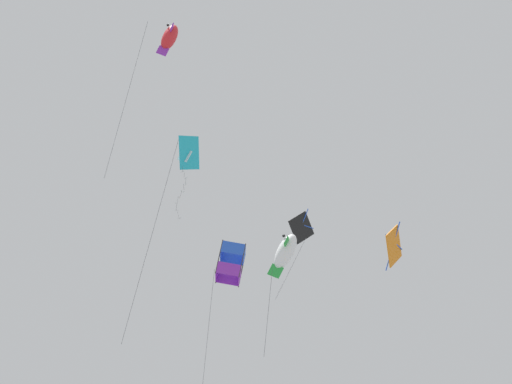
# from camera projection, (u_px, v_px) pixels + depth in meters

# --- Properties ---
(kite_diamond_far_centre) EXTENTS (2.39, 1.25, 5.35)m
(kite_diamond_far_centre) POSITION_uv_depth(u_px,v_px,m) (301.00, 228.00, 43.27)
(kite_diamond_far_centre) COLOR black
(kite_diamond_highest) EXTENTS (1.25, 1.33, 1.97)m
(kite_diamond_highest) POSITION_uv_depth(u_px,v_px,m) (394.00, 246.00, 30.09)
(kite_diamond_highest) COLOR orange
(kite_delta_near_left) EXTENTS (2.95, 2.82, 9.50)m
(kite_delta_near_left) POSITION_uv_depth(u_px,v_px,m) (188.00, 154.00, 35.90)
(kite_delta_near_left) COLOR #1EB2C6
(kite_box_low_drifter) EXTENTS (1.98, 1.85, 8.54)m
(kite_box_low_drifter) POSITION_uv_depth(u_px,v_px,m) (231.00, 264.00, 39.56)
(kite_box_low_drifter) COLOR blue
(kite_fish_mid_left) EXTENTS (1.68, 1.44, 5.52)m
(kite_fish_mid_left) POSITION_uv_depth(u_px,v_px,m) (285.00, 252.00, 34.28)
(kite_fish_mid_left) COLOR white
(kite_fish_upper_right) EXTENTS (3.16, 3.28, 9.51)m
(kite_fish_upper_right) POSITION_uv_depth(u_px,v_px,m) (169.00, 38.00, 42.83)
(kite_fish_upper_right) COLOR red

